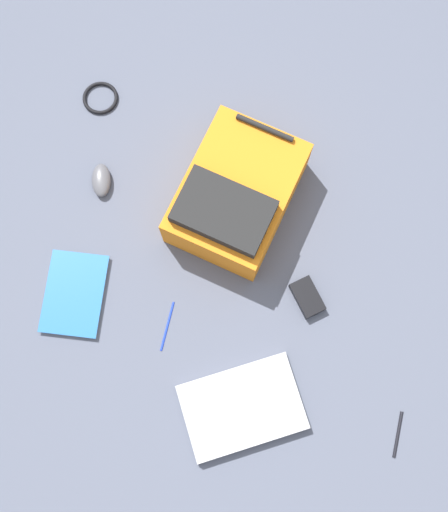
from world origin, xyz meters
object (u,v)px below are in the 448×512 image
Objects in this scene: computer_mouse at (101,180)px; cable_coil at (101,98)px; pen_blue at (168,326)px; backpack at (236,195)px; book_blue at (75,294)px; laptop at (243,407)px; power_brick at (307,297)px; pen_black at (399,434)px.

cable_coil is (0.01, 0.29, -0.01)m from computer_mouse.
backpack is at bearing 55.74° from pen_blue.
book_blue is 0.36m from computer_mouse.
backpack is 0.57m from cable_coil.
laptop is at bearing -61.26° from computer_mouse.
power_brick is at bearing 5.42° from pen_blue.
power_brick reaches higher than pen_blue.
cable_coil is (-0.40, 0.40, -0.08)m from backpack.
pen_black is 0.73m from pen_blue.
computer_mouse is at bearing 73.51° from book_blue.
pen_black reaches higher than pen_blue.
pen_black is (0.21, -0.42, -0.01)m from power_brick.
pen_black is at bearing -55.59° from cable_coil.
cable_coil is 0.78× the size of pen_blue.
pen_black is (0.43, -0.12, -0.01)m from laptop.
backpack reaches higher than power_brick.
cable_coil is (-0.35, 1.02, -0.01)m from laptop.
book_blue is at bearing -103.97° from computer_mouse.
backpack is 0.37m from power_brick.
cable_coil is 0.92m from power_brick.
pen_blue is (-0.19, 0.26, -0.01)m from laptop.
power_brick is at bearing 52.32° from laptop.
book_blue is 2.52× the size of power_brick.
book_blue is 0.30m from pen_blue.
laptop is at bearing -71.16° from cable_coil.
power_brick reaches higher than pen_black.
cable_coil is 1.02× the size of power_brick.
computer_mouse is at bearing 164.01° from backpack.
power_brick is 0.87× the size of pen_black.
laptop reaches higher than book_blue.
laptop is 1.31× the size of book_blue.
pen_black is (0.79, -0.85, -0.01)m from computer_mouse.
backpack reaches higher than laptop.
backpack is 1.81× the size of book_blue.
computer_mouse is 0.74× the size of pen_blue.
cable_coil is (0.12, 0.64, -0.00)m from book_blue.
laptop reaches higher than pen_blue.
computer_mouse is 0.29m from cable_coil.
cable_coil is at bearing 124.41° from pen_black.
backpack is at bearing -45.62° from cable_coil.
pen_black is (0.39, -0.74, -0.08)m from backpack.
power_brick is (0.18, -0.32, -0.07)m from backpack.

